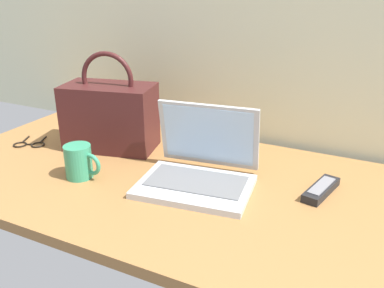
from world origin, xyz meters
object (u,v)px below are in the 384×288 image
remote_control_near (321,189)px  eyeglasses (29,144)px  laptop (200,168)px  coffee_mug (79,162)px  handbag (110,115)px

remote_control_near → eyeglasses: bearing=-174.2°
laptop → coffee_mug: laptop is taller
laptop → eyeglasses: size_ratio=2.54×
eyeglasses → handbag: size_ratio=0.40×
laptop → remote_control_near: size_ratio=2.02×
laptop → coffee_mug: (-0.33, -0.12, 0.00)m
laptop → remote_control_near: (0.32, 0.09, -0.03)m
eyeglasses → laptop: bearing=0.8°
handbag → laptop: bearing=-15.6°
laptop → handbag: bearing=164.4°
remote_control_near → handbag: size_ratio=0.50×
remote_control_near → eyeglasses: remote_control_near is taller
remote_control_near → eyeglasses: 0.99m
coffee_mug → eyeglasses: bearing=160.9°
coffee_mug → eyeglasses: coffee_mug is taller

